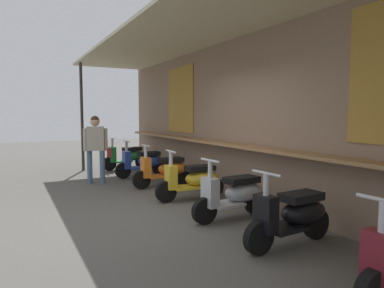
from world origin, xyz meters
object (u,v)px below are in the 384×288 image
(scooter_silver, at_px, (235,194))
(scooter_blue, at_px, (145,162))
(scooter_orange, at_px, (166,169))
(scooter_green, at_px, (128,156))
(scooter_black, at_px, (294,214))
(shopper_with_handbag, at_px, (96,143))
(scooter_yellow, at_px, (194,179))

(scooter_silver, bearing_deg, scooter_blue, -93.17)
(scooter_orange, bearing_deg, scooter_silver, 90.31)
(scooter_green, bearing_deg, scooter_orange, 89.47)
(scooter_black, bearing_deg, shopper_with_handbag, -78.73)
(scooter_blue, bearing_deg, scooter_orange, 90.86)
(scooter_green, xyz_separation_m, shopper_with_handbag, (1.69, -1.31, 0.57))
(scooter_blue, distance_m, shopper_with_handbag, 1.46)
(shopper_with_handbag, bearing_deg, scooter_silver, -145.69)
(scooter_silver, height_order, scooter_black, same)
(scooter_orange, xyz_separation_m, scooter_silver, (2.70, -0.00, 0.00))
(scooter_blue, xyz_separation_m, scooter_silver, (4.08, -0.00, 0.00))
(scooter_green, distance_m, scooter_black, 6.71)
(scooter_blue, height_order, scooter_black, same)
(scooter_orange, height_order, shopper_with_handbag, shopper_with_handbag)
(scooter_silver, bearing_deg, scooter_black, 86.83)
(scooter_orange, relative_size, shopper_with_handbag, 0.88)
(scooter_green, distance_m, shopper_with_handbag, 2.21)
(scooter_green, bearing_deg, scooter_silver, 89.47)
(scooter_green, xyz_separation_m, scooter_black, (6.71, -0.00, 0.00))
(scooter_orange, height_order, scooter_silver, same)
(scooter_green, height_order, shopper_with_handbag, shopper_with_handbag)
(scooter_yellow, bearing_deg, scooter_orange, -86.43)
(scooter_orange, relative_size, scooter_yellow, 1.00)
(scooter_green, height_order, scooter_black, same)
(scooter_yellow, height_order, scooter_black, same)
(scooter_orange, bearing_deg, scooter_green, -89.69)
(scooter_green, xyz_separation_m, scooter_silver, (5.45, -0.00, 0.00))
(scooter_yellow, bearing_deg, scooter_silver, 93.57)
(scooter_silver, relative_size, shopper_with_handbag, 0.88)
(scooter_green, height_order, scooter_yellow, same)
(scooter_orange, height_order, scooter_black, same)
(scooter_blue, relative_size, scooter_black, 1.00)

